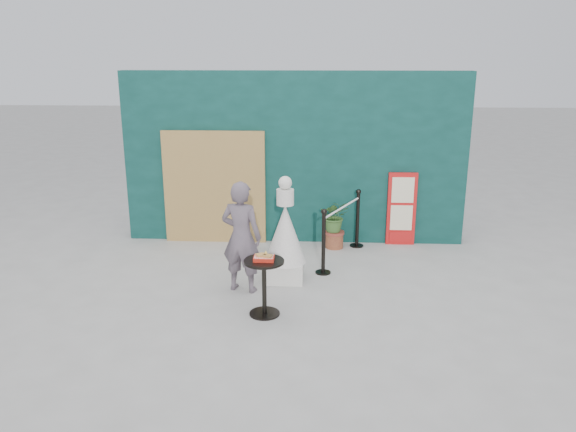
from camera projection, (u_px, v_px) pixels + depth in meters
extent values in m
plane|color=#ADAAA5|center=(283.00, 315.00, 7.29)|extent=(60.00, 60.00, 0.00)
cube|color=#0B322D|center=(294.00, 158.00, 9.90)|extent=(6.00, 0.30, 3.00)
cube|color=tan|center=(214.00, 187.00, 9.91)|extent=(1.80, 0.08, 2.00)
imported|color=#62545E|center=(241.00, 237.00, 7.86)|extent=(0.66, 0.52, 1.60)
cube|color=red|center=(401.00, 209.00, 9.85)|extent=(0.50, 0.06, 1.30)
cube|color=beige|center=(403.00, 190.00, 9.72)|extent=(0.38, 0.02, 0.45)
cube|color=beige|center=(401.00, 218.00, 9.86)|extent=(0.38, 0.02, 0.45)
cube|color=red|center=(400.00, 237.00, 9.95)|extent=(0.38, 0.02, 0.18)
cube|color=silver|center=(285.00, 270.00, 8.41)|extent=(0.53, 0.53, 0.29)
cone|color=white|center=(285.00, 234.00, 8.25)|extent=(0.62, 0.62, 0.87)
cylinder|color=white|center=(285.00, 197.00, 8.10)|extent=(0.25, 0.25, 0.23)
sphere|color=white|center=(285.00, 183.00, 8.04)|extent=(0.19, 0.19, 0.19)
cylinder|color=black|center=(265.00, 313.00, 7.33)|extent=(0.40, 0.40, 0.02)
cylinder|color=black|center=(264.00, 289.00, 7.23)|extent=(0.06, 0.06, 0.72)
cylinder|color=black|center=(264.00, 261.00, 7.12)|extent=(0.52, 0.52, 0.03)
cube|color=red|center=(264.00, 258.00, 7.11)|extent=(0.26, 0.19, 0.05)
cube|color=red|center=(264.00, 256.00, 7.11)|extent=(0.24, 0.17, 0.00)
cube|color=#E49553|center=(261.00, 255.00, 7.11)|extent=(0.15, 0.14, 0.02)
cube|color=#D4894D|center=(268.00, 256.00, 7.08)|extent=(0.13, 0.13, 0.02)
cone|color=yellow|center=(266.00, 253.00, 7.14)|extent=(0.06, 0.06, 0.06)
cylinder|color=#935730|center=(334.00, 241.00, 9.81)|extent=(0.31, 0.31, 0.26)
cylinder|color=#994132|center=(335.00, 233.00, 9.77)|extent=(0.34, 0.34, 0.04)
imported|color=#3A622A|center=(335.00, 216.00, 9.68)|extent=(0.50, 0.44, 0.56)
cylinder|color=black|center=(323.00, 272.00, 8.70)|extent=(0.24, 0.24, 0.02)
cylinder|color=black|center=(324.00, 244.00, 8.57)|extent=(0.06, 0.06, 0.96)
sphere|color=black|center=(324.00, 212.00, 8.43)|extent=(0.09, 0.09, 0.09)
cylinder|color=black|center=(357.00, 246.00, 9.91)|extent=(0.24, 0.24, 0.02)
cylinder|color=black|center=(358.00, 220.00, 9.78)|extent=(0.06, 0.06, 0.96)
sphere|color=black|center=(359.00, 192.00, 9.64)|extent=(0.09, 0.09, 0.09)
cylinder|color=white|center=(342.00, 208.00, 9.06)|extent=(0.63, 1.31, 0.03)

